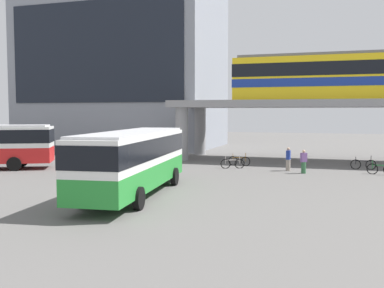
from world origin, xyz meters
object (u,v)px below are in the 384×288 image
station_building (125,67)px  bicycle_silver (233,164)px  train (354,76)px  bicycle_green (381,169)px  bicycle_black (363,164)px  bus_main (134,156)px  bicycle_brown (239,161)px  pedestrian_waiting_near_stop (304,162)px  pedestrian_by_bike_rack (288,160)px

station_building → bicycle_silver: (17.24, -17.42, -9.21)m
train → bicycle_green: size_ratio=11.31×
bicycle_black → bicycle_silver: (-9.19, -2.30, 0.00)m
bus_main → bicycle_black: size_ratio=6.30×
bicycle_brown → pedestrian_waiting_near_stop: pedestrian_waiting_near_stop is taller
station_building → bus_main: station_building is taller
pedestrian_by_bike_rack → bicycle_brown: bearing=153.1°
bus_main → bicycle_black: (11.55, 14.39, -1.63)m
pedestrian_waiting_near_stop → bicycle_green: bearing=10.9°
bus_main → bicycle_brown: (2.48, 13.95, -1.63)m
station_building → pedestrian_by_bike_rack: bearing=-39.5°
station_building → bicycle_green: 33.85m
bicycle_green → bicycle_silver: bearing=178.7°
bus_main → bicycle_green: bus_main is taller
bus_main → bicycle_brown: bus_main is taller
train → bicycle_green: bearing=-77.9°
bicycle_green → bicycle_brown: 10.23m
bicycle_brown → pedestrian_by_bike_rack: bearing=-26.9°
pedestrian_waiting_near_stop → train: bearing=67.0°
pedestrian_by_bike_rack → bus_main: bearing=-118.2°
bus_main → bicycle_brown: 14.27m
bus_main → pedestrian_by_bike_rack: size_ratio=6.78×
pedestrian_waiting_near_stop → bicycle_black: bearing=41.1°
bicycle_black → bicycle_brown: same height
bus_main → station_building: bearing=116.8°
bicycle_green → pedestrian_waiting_near_stop: pedestrian_waiting_near_stop is taller
bus_main → train: bearing=60.0°
station_building → bicycle_brown: (17.36, -15.56, -9.21)m
train → bicycle_green: (1.53, -7.11, -6.76)m
bicycle_green → bicycle_silver: (-10.13, 0.23, 0.00)m
train → bus_main: size_ratio=1.76×
bicycle_brown → pedestrian_waiting_near_stop: bearing=-31.0°
train → bicycle_black: size_ratio=11.10×
bicycle_brown → pedestrian_waiting_near_stop: size_ratio=1.11×
bicycle_green → bicycle_silver: 10.14m
bicycle_green → pedestrian_by_bike_rack: size_ratio=1.06×
bicycle_black → pedestrian_waiting_near_stop: bearing=-138.9°
bicycle_green → pedestrian_waiting_near_stop: (-4.95, -0.95, 0.39)m
station_building → bicycle_black: station_building is taller
bicycle_black → bicycle_brown: size_ratio=1.00×
bicycle_brown → station_building: bearing=138.1°
bicycle_silver → bicycle_brown: bearing=86.3°
bicycle_black → pedestrian_by_bike_rack: (-5.14, -2.44, 0.42)m
station_building → bicycle_brown: station_building is taller
pedestrian_waiting_near_stop → bicycle_silver: bearing=167.1°
train → bicycle_black: (0.59, -4.57, -6.76)m
bicycle_black → train: bearing=97.3°
bicycle_black → pedestrian_by_bike_rack: bearing=-154.6°
pedestrian_by_bike_rack → bicycle_green: bearing=-0.9°
bicycle_silver → pedestrian_by_bike_rack: bearing=-1.9°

